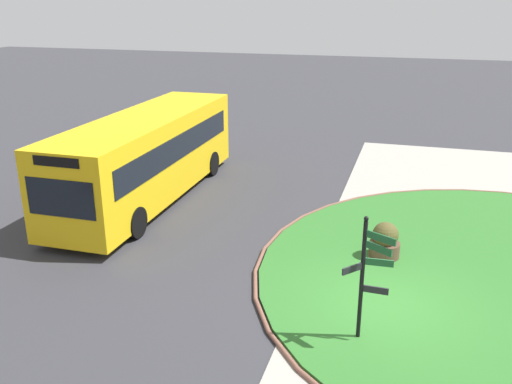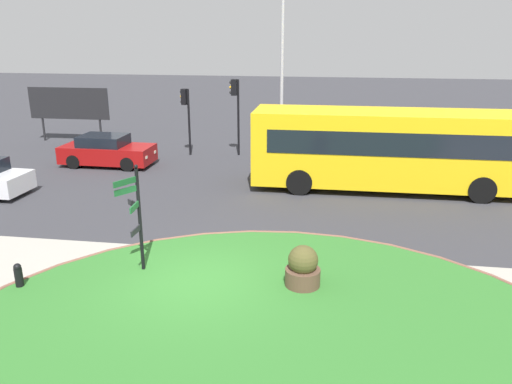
{
  "view_description": "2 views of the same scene",
  "coord_description": "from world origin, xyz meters",
  "views": [
    {
      "loc": [
        -12.0,
        -0.33,
        7.07
      ],
      "look_at": [
        1.68,
        3.71,
        2.02
      ],
      "focal_mm": 38.69,
      "sensor_mm": 36.0,
      "label": 1
    },
    {
      "loc": [
        3.19,
        -10.98,
        6.04
      ],
      "look_at": [
        1.13,
        2.58,
        1.67
      ],
      "focal_mm": 35.59,
      "sensor_mm": 36.0,
      "label": 2
    }
  ],
  "objects": [
    {
      "name": "ground",
      "position": [
        0.0,
        0.0,
        0.0
      ],
      "size": [
        120.0,
        120.0,
        0.0
      ],
      "primitive_type": "plane",
      "color": "#333338"
    },
    {
      "name": "sidewalk_paving",
      "position": [
        0.0,
        -1.95,
        0.01
      ],
      "size": [
        32.0,
        8.1,
        0.02
      ],
      "primitive_type": "cube",
      "color": "#9E998E",
      "rests_on": "ground"
    },
    {
      "name": "signpost_directional",
      "position": [
        -1.57,
        0.36,
        1.69
      ],
      "size": [
        0.49,
        1.01,
        2.91
      ],
      "color": "black",
      "rests_on": "ground"
    },
    {
      "name": "bollard_foreground",
      "position": [
        -4.17,
        -0.89,
        0.36
      ],
      "size": [
        0.19,
        0.19,
        0.7
      ],
      "color": "black",
      "rests_on": "ground"
    },
    {
      "name": "bus_yellow",
      "position": [
        5.36,
        8.9,
        1.67
      ],
      "size": [
        10.44,
        2.72,
        3.1
      ],
      "rotation": [
        0.0,
        0.0,
        3.14
      ],
      "color": "yellow",
      "rests_on": "ground"
    },
    {
      "name": "car_near_lane",
      "position": [
        -7.15,
        10.79,
        0.68
      ],
      "size": [
        4.25,
        1.92,
        1.43
      ],
      "rotation": [
        0.0,
        0.0,
        -0.02
      ],
      "color": "maroon",
      "rests_on": "ground"
    },
    {
      "name": "traffic_light_near",
      "position": [
        -1.6,
        13.76,
        2.77
      ],
      "size": [
        0.49,
        0.26,
        3.77
      ],
      "rotation": [
        0.0,
        0.0,
        3.16
      ],
      "color": "black",
      "rests_on": "ground"
    },
    {
      "name": "traffic_light_far",
      "position": [
        -4.05,
        13.46,
        2.44
      ],
      "size": [
        0.49,
        0.3,
        3.31
      ],
      "rotation": [
        0.0,
        0.0,
        2.96
      ],
      "color": "black",
      "rests_on": "ground"
    },
    {
      "name": "lamppost_tall",
      "position": [
        0.68,
        13.86,
        4.7
      ],
      "size": [
        0.32,
        0.32,
        8.8
      ],
      "color": "#B7B7BC",
      "rests_on": "ground"
    },
    {
      "name": "billboard_left",
      "position": [
        -11.43,
        15.59,
        2.11
      ],
      "size": [
        4.68,
        0.19,
        3.04
      ],
      "rotation": [
        0.0,
        0.0,
        0.01
      ],
      "color": "black",
      "rests_on": "ground"
    },
    {
      "name": "planter_near_signpost",
      "position": [
        2.64,
        0.2,
        0.51
      ],
      "size": [
        0.86,
        0.86,
        1.13
      ],
      "color": "brown",
      "rests_on": "ground"
    }
  ]
}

